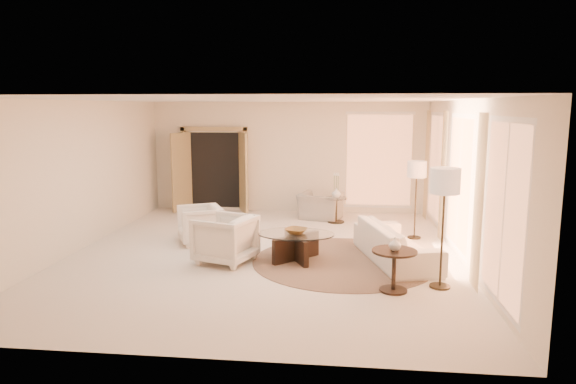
# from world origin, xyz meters

# --- Properties ---
(room) EXTENTS (7.04, 8.04, 2.83)m
(room) POSITION_xyz_m (0.00, 0.00, 1.40)
(room) COLOR silver
(room) RESTS_ON ground
(windows_right) EXTENTS (0.10, 6.40, 2.40)m
(windows_right) POSITION_xyz_m (3.45, 0.10, 1.35)
(windows_right) COLOR #FF9F66
(windows_right) RESTS_ON room
(window_back_corner) EXTENTS (1.70, 0.10, 2.40)m
(window_back_corner) POSITION_xyz_m (2.30, 3.95, 1.35)
(window_back_corner) COLOR #FF9F66
(window_back_corner) RESTS_ON room
(curtains_right) EXTENTS (0.06, 5.20, 2.60)m
(curtains_right) POSITION_xyz_m (3.40, 1.00, 1.30)
(curtains_right) COLOR #CBB683
(curtains_right) RESTS_ON room
(french_doors) EXTENTS (1.95, 0.66, 2.16)m
(french_doors) POSITION_xyz_m (-1.90, 3.82, 1.07)
(french_doors) COLOR tan
(french_doors) RESTS_ON room
(area_rug) EXTENTS (3.83, 3.83, 0.01)m
(area_rug) POSITION_xyz_m (1.45, -0.31, 0.01)
(area_rug) COLOR #432E23
(area_rug) RESTS_ON room
(sofa) EXTENTS (1.44, 2.40, 0.66)m
(sofa) POSITION_xyz_m (2.36, -0.15, 0.33)
(sofa) COLOR white
(sofa) RESTS_ON room
(armchair_left) EXTENTS (1.02, 1.04, 0.82)m
(armchair_left) POSITION_xyz_m (-1.39, 0.65, 0.41)
(armchair_left) COLOR white
(armchair_left) RESTS_ON room
(armchair_right) EXTENTS (1.07, 1.11, 0.91)m
(armchair_right) POSITION_xyz_m (-0.59, -0.57, 0.46)
(armchair_right) COLOR white
(armchair_right) RESTS_ON room
(accent_chair) EXTENTS (1.10, 0.86, 0.84)m
(accent_chair) POSITION_xyz_m (0.88, 3.12, 0.42)
(accent_chair) COLOR #9C988E
(accent_chair) RESTS_ON room
(coffee_table) EXTENTS (1.54, 1.54, 0.49)m
(coffee_table) POSITION_xyz_m (0.62, -0.33, 0.31)
(coffee_table) COLOR black
(coffee_table) RESTS_ON room
(end_table) EXTENTS (0.66, 0.66, 0.62)m
(end_table) POSITION_xyz_m (2.19, -1.69, 0.43)
(end_table) COLOR black
(end_table) RESTS_ON room
(side_table) EXTENTS (0.51, 0.51, 0.59)m
(side_table) POSITION_xyz_m (1.26, 2.78, 0.36)
(side_table) COLOR #2D261A
(side_table) RESTS_ON room
(floor_lamp_near) EXTENTS (0.39, 0.39, 1.60)m
(floor_lamp_near) POSITION_xyz_m (2.90, 1.49, 1.36)
(floor_lamp_near) COLOR #2D261A
(floor_lamp_near) RESTS_ON room
(floor_lamp_far) EXTENTS (0.44, 0.44, 1.80)m
(floor_lamp_far) POSITION_xyz_m (2.90, -1.45, 1.53)
(floor_lamp_far) COLOR #2D261A
(floor_lamp_far) RESTS_ON room
(bowl) EXTENTS (0.48, 0.48, 0.09)m
(bowl) POSITION_xyz_m (0.62, -0.33, 0.54)
(bowl) COLOR brown
(bowl) RESTS_ON coffee_table
(end_vase) EXTENTS (0.24, 0.24, 0.19)m
(end_vase) POSITION_xyz_m (2.19, -1.69, 0.71)
(end_vase) COLOR silver
(end_vase) RESTS_ON end_table
(side_vase) EXTENTS (0.25, 0.25, 0.22)m
(side_vase) POSITION_xyz_m (1.26, 2.78, 0.70)
(side_vase) COLOR silver
(side_vase) RESTS_ON side_table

